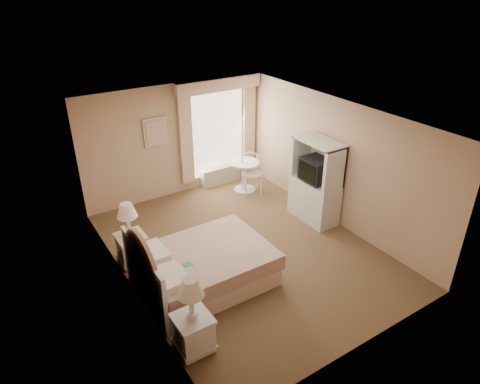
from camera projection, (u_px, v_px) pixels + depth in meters
room at (244, 189)px, 7.28m from camera, size 4.21×5.51×2.51m
window at (219, 130)px, 9.72m from camera, size 2.05×0.22×2.51m
framed_art at (156, 132)px, 8.95m from camera, size 0.52×0.04×0.62m
bed at (200, 267)px, 6.84m from camera, size 2.08×1.57×1.39m
nightstand_near at (193, 324)px, 5.60m from camera, size 0.48×0.48×1.16m
nightstand_far at (131, 241)px, 7.33m from camera, size 0.47×0.47×1.15m
round_table at (245, 171)px, 9.77m from camera, size 0.67×0.67×0.71m
cafe_chair at (251, 170)px, 9.68m from camera, size 0.58×0.58×0.94m
armoire at (315, 187)px, 8.53m from camera, size 0.52×1.03×1.72m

